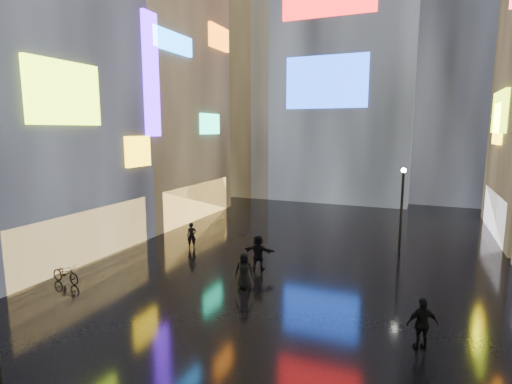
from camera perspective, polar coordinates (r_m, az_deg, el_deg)
The scene contains 13 objects.
ground at distance 24.43m, azimuth 7.32°, elevation -8.92°, with size 140.00×140.00×0.00m, color black.
building_left_mid at distance 27.85m, azimuth -31.65°, elevation 16.98°, with size 10.28×12.70×24.00m.
building_left_far at distance 36.15m, azimuth -15.51°, elevation 14.22°, with size 10.28×12.00×22.00m.
tower_main at distance 49.21m, azimuth 12.30°, elevation 24.74°, with size 16.00×14.20×42.00m.
tower_flank_right at distance 49.49m, azimuth 27.21°, elevation 19.12°, with size 12.00×12.00×34.00m, color black.
tower_flank_left at distance 49.08m, azimuth -1.68°, elevation 15.43°, with size 10.00×10.00×26.00m, color black.
lamp_far at distance 25.66m, azimuth 20.10°, elevation -1.75°, with size 0.30×0.30×5.20m.
pedestrian_3 at distance 15.38m, azimuth 22.67°, elevation -17.00°, with size 1.07×0.45×1.83m, color black.
pedestrian_4 at distance 19.18m, azimuth -1.71°, elevation -11.14°, with size 0.86×0.56×1.76m, color black.
pedestrian_5 at distance 21.61m, azimuth 0.33°, elevation -8.63°, with size 1.75×0.56×1.88m, color black.
pedestrian_6 at distance 25.70m, azimuth -9.17°, elevation -6.17°, with size 0.59×0.39×1.63m, color black.
umbrella_2 at distance 18.76m, azimuth -1.73°, elevation -7.24°, with size 1.05×1.07×0.96m, color black.
bicycle at distance 22.03m, azimuth -25.53°, elevation -10.46°, with size 0.63×1.81×0.95m, color black.
Camera 1 is at (6.03, -2.47, 7.47)m, focal length 28.00 mm.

